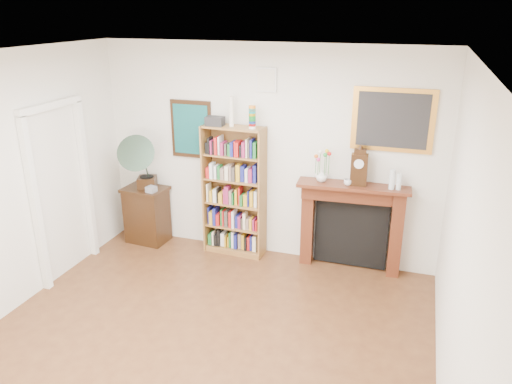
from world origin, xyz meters
The scene contains 15 objects.
room centered at (0.00, 0.00, 1.40)m, with size 4.51×5.01×2.81m.
door_casing centered at (-2.21, 1.20, 1.26)m, with size 0.08×1.02×2.17m.
teal_poster centered at (-1.05, 2.48, 1.65)m, with size 0.58×0.04×0.78m.
small_picture centered at (0.00, 2.48, 2.35)m, with size 0.26×0.04×0.30m.
gilt_painting centered at (1.55, 2.48, 1.95)m, with size 0.95×0.04×0.75m.
bookshelf centered at (-0.39, 2.33, 0.99)m, with size 0.83×0.33×2.03m.
side_cabinet centered at (-1.70, 2.26, 0.41)m, with size 0.59×0.43×0.81m, color black.
fireplace centered at (1.17, 2.40, 0.68)m, with size 1.39×0.42×1.16m.
gramophone centered at (-1.69, 2.17, 1.27)m, with size 0.67×0.75×0.81m.
cd_stack centered at (-1.54, 2.15, 0.85)m, with size 0.12×0.12×0.08m, color #A3A4AF.
mantel_clock centered at (1.22, 2.34, 1.38)m, with size 0.20×0.13×0.46m.
flower_vase centered at (0.77, 2.34, 1.23)m, with size 0.14×0.14×0.15m, color silver.
teacup centered at (1.10, 2.30, 1.19)m, with size 0.10×0.10×0.08m, color silver.
bottle_left centered at (1.62, 2.33, 1.28)m, with size 0.07×0.07×0.24m, color silver.
bottle_right centered at (1.70, 2.33, 1.26)m, with size 0.06×0.06×0.20m, color silver.
Camera 1 is at (1.84, -3.47, 3.19)m, focal length 35.00 mm.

